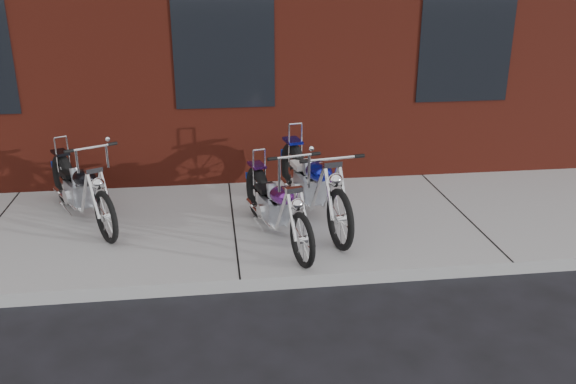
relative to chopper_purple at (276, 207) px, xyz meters
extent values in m
plane|color=black|center=(-0.49, -1.00, -0.53)|extent=(120.00, 120.00, 0.00)
cube|color=#A0A0A0|center=(-0.49, 0.50, -0.46)|extent=(22.00, 3.00, 0.15)
torus|color=black|center=(-0.13, 0.53, -0.04)|extent=(0.29, 0.69, 0.68)
torus|color=black|center=(0.23, -0.91, -0.08)|extent=(0.21, 0.61, 0.61)
cube|color=gray|center=(0.01, -0.06, -0.05)|extent=(0.35, 0.43, 0.28)
ellipsoid|color=#682186|center=(0.08, -0.32, 0.22)|extent=(0.36, 0.56, 0.29)
cube|color=black|center=(-0.05, 0.18, 0.13)|extent=(0.28, 0.31, 0.06)
cylinder|color=white|center=(0.20, -0.80, 0.17)|extent=(0.10, 0.27, 0.51)
cylinder|color=white|center=(0.17, -0.68, 0.79)|extent=(0.51, 0.15, 0.03)
cylinder|color=white|center=(-0.11, 0.45, 0.31)|extent=(0.03, 0.03, 0.45)
cylinder|color=white|center=(0.07, 0.17, -0.18)|extent=(0.25, 0.83, 0.05)
torus|color=black|center=(0.41, 1.15, 0.01)|extent=(0.29, 0.81, 0.79)
torus|color=black|center=(0.71, -0.56, -0.03)|extent=(0.20, 0.72, 0.72)
cube|color=gray|center=(0.53, 0.45, 0.00)|extent=(0.38, 0.49, 0.33)
ellipsoid|color=#141DBA|center=(0.58, 0.15, 0.32)|extent=(0.39, 0.65, 0.34)
cube|color=beige|center=(0.48, 0.73, 0.22)|extent=(0.31, 0.35, 0.07)
cylinder|color=white|center=(0.69, -0.42, 0.26)|extent=(0.10, 0.32, 0.59)
cylinder|color=white|center=(0.66, -0.29, 0.62)|extent=(0.60, 0.14, 0.03)
cylinder|color=white|center=(0.42, 1.06, 0.43)|extent=(0.03, 0.03, 0.53)
cylinder|color=white|center=(0.62, 0.71, -0.14)|extent=(0.22, 0.99, 0.05)
torus|color=black|center=(-2.65, 1.34, -0.03)|extent=(0.46, 0.68, 0.70)
torus|color=black|center=(-1.91, -0.01, -0.07)|extent=(0.37, 0.59, 0.64)
cube|color=gray|center=(-2.35, 0.79, -0.04)|extent=(0.43, 0.47, 0.29)
ellipsoid|color=black|center=(-2.21, 0.55, 0.24)|extent=(0.48, 0.59, 0.30)
cube|color=black|center=(-2.47, 1.01, 0.15)|extent=(0.34, 0.35, 0.06)
cylinder|color=white|center=(-1.97, 0.10, 0.19)|extent=(0.17, 0.27, 0.53)
cylinder|color=white|center=(-2.03, 0.20, 0.72)|extent=(0.49, 0.29, 0.03)
cylinder|color=white|center=(-2.61, 1.27, 0.34)|extent=(0.03, 0.03, 0.47)
cylinder|color=white|center=(-2.35, 1.03, -0.17)|extent=(0.47, 0.79, 0.05)
camera|label=1|loc=(-0.72, -6.61, 2.68)|focal=38.00mm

